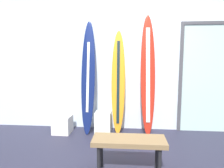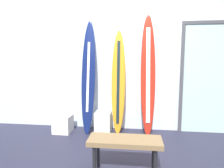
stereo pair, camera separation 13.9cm
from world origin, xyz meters
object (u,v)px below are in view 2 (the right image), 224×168
(glass_door, at_px, (210,77))
(bench, at_px, (125,143))
(surfboard_crimson, at_px, (148,75))
(surfboard_sunset, at_px, (118,83))
(display_block_left, at_px, (103,122))
(surfboard_navy, at_px, (88,78))
(display_block_center, at_px, (63,124))

(glass_door, bearing_deg, bench, -133.42)
(surfboard_crimson, bearing_deg, surfboard_sunset, 177.57)
(surfboard_crimson, relative_size, display_block_left, 5.58)
(surfboard_sunset, bearing_deg, surfboard_navy, -175.75)
(surfboard_navy, relative_size, bench, 2.39)
(surfboard_sunset, distance_m, bench, 1.57)
(display_block_left, height_order, bench, bench)
(display_block_center, bearing_deg, surfboard_crimson, 4.87)
(display_block_left, height_order, glass_door, glass_door)
(surfboard_crimson, xyz_separation_m, display_block_center, (-1.64, -0.14, -0.97))
(surfboard_crimson, distance_m, bench, 1.64)
(surfboard_navy, distance_m, surfboard_sunset, 0.59)
(surfboard_sunset, height_order, display_block_center, surfboard_sunset)
(surfboard_sunset, distance_m, surfboard_crimson, 0.58)
(display_block_left, xyz_separation_m, glass_door, (2.03, 0.25, 0.90))
(surfboard_navy, distance_m, surfboard_crimson, 1.14)
(surfboard_sunset, bearing_deg, surfboard_crimson, -2.43)
(bench, bearing_deg, display_block_left, 110.17)
(surfboard_navy, height_order, surfboard_crimson, surfboard_crimson)
(surfboard_sunset, distance_m, glass_door, 1.76)
(display_block_center, height_order, bench, bench)
(surfboard_crimson, relative_size, glass_door, 1.06)
(surfboard_sunset, relative_size, glass_door, 0.93)
(surfboard_navy, bearing_deg, bench, -60.42)
(surfboard_sunset, relative_size, surfboard_crimson, 0.87)
(surfboard_navy, relative_size, surfboard_sunset, 1.10)
(surfboard_navy, height_order, bench, surfboard_navy)
(surfboard_navy, bearing_deg, display_block_center, -166.38)
(glass_door, bearing_deg, display_block_left, -173.02)
(glass_door, relative_size, bench, 2.34)
(display_block_center, xyz_separation_m, bench, (1.29, -1.28, 0.23))
(display_block_left, xyz_separation_m, display_block_center, (-0.79, -0.09, -0.04))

